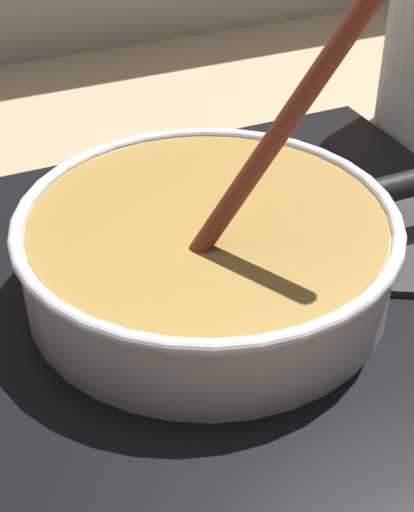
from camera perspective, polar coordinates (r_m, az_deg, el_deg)
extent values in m
cube|color=black|center=(0.61, 0.00, -2.92)|extent=(0.56, 0.48, 0.01)
torus|color=#592D0C|center=(0.60, 0.00, -2.18)|extent=(0.17, 0.17, 0.01)
cylinder|color=#262628|center=(0.68, 13.36, 1.44)|extent=(0.16, 0.16, 0.01)
cylinder|color=silver|center=(0.59, 0.00, 0.00)|extent=(0.27, 0.27, 0.06)
cylinder|color=olive|center=(0.58, 0.00, 0.32)|extent=(0.26, 0.26, 0.06)
torus|color=silver|center=(0.57, 0.00, 2.64)|extent=(0.28, 0.28, 0.01)
cylinder|color=beige|center=(0.61, 7.24, 3.65)|extent=(0.03, 0.03, 0.01)
cylinder|color=#EDD88C|center=(0.58, 1.38, 2.58)|extent=(0.03, 0.03, 0.01)
cylinder|color=#EDD88C|center=(0.57, -7.02, 1.39)|extent=(0.03, 0.03, 0.01)
cylinder|color=beige|center=(0.53, -0.23, -1.44)|extent=(0.03, 0.03, 0.01)
cylinder|color=beige|center=(0.51, -6.87, -3.69)|extent=(0.04, 0.04, 0.01)
cylinder|color=#EDD88C|center=(0.54, 4.41, -0.60)|extent=(0.04, 0.04, 0.01)
cylinder|color=#EDD88C|center=(0.62, -2.98, 4.37)|extent=(0.03, 0.03, 0.01)
cylinder|color=maroon|center=(0.50, 6.92, 11.23)|extent=(0.16, 0.05, 0.25)
cube|color=brown|center=(0.54, -1.50, -0.86)|extent=(0.05, 0.04, 0.01)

